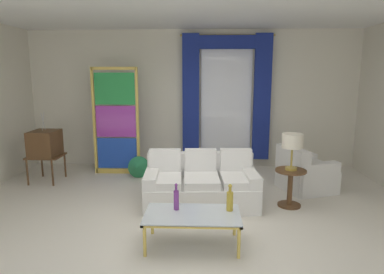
{
  "coord_description": "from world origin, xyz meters",
  "views": [
    {
      "loc": [
        0.27,
        -4.57,
        2.07
      ],
      "look_at": [
        0.07,
        0.9,
        1.05
      ],
      "focal_mm": 31.93,
      "sensor_mm": 36.0,
      "label": 1
    }
  ],
  "objects_px": {
    "round_side_table": "(290,184)",
    "table_lamp_brass": "(292,143)",
    "couch_white_long": "(201,185)",
    "armchair_white": "(304,175)",
    "bottle_crystal_tall": "(176,199)",
    "coffee_table": "(192,216)",
    "vintage_tv": "(45,144)",
    "bottle_blue_decanter": "(230,200)",
    "stained_glass_divider": "(116,124)",
    "peacock_figurine": "(138,168)"
  },
  "relations": [
    {
      "from": "couch_white_long",
      "to": "table_lamp_brass",
      "type": "distance_m",
      "value": 1.58
    },
    {
      "from": "bottle_crystal_tall",
      "to": "table_lamp_brass",
      "type": "xyz_separation_m",
      "value": [
        1.69,
        1.19,
        0.48
      ]
    },
    {
      "from": "table_lamp_brass",
      "to": "vintage_tv",
      "type": "bearing_deg",
      "value": 165.85
    },
    {
      "from": "table_lamp_brass",
      "to": "couch_white_long",
      "type": "bearing_deg",
      "value": 177.49
    },
    {
      "from": "coffee_table",
      "to": "bottle_blue_decanter",
      "type": "xyz_separation_m",
      "value": [
        0.46,
        0.11,
        0.17
      ]
    },
    {
      "from": "armchair_white",
      "to": "peacock_figurine",
      "type": "relative_size",
      "value": 1.72
    },
    {
      "from": "bottle_crystal_tall",
      "to": "armchair_white",
      "type": "relative_size",
      "value": 0.33
    },
    {
      "from": "vintage_tv",
      "to": "armchair_white",
      "type": "bearing_deg",
      "value": -4.13
    },
    {
      "from": "couch_white_long",
      "to": "bottle_crystal_tall",
      "type": "height_order",
      "value": "couch_white_long"
    },
    {
      "from": "round_side_table",
      "to": "armchair_white",
      "type": "bearing_deg",
      "value": 60.48
    },
    {
      "from": "vintage_tv",
      "to": "round_side_table",
      "type": "bearing_deg",
      "value": -14.15
    },
    {
      "from": "vintage_tv",
      "to": "round_side_table",
      "type": "xyz_separation_m",
      "value": [
        4.41,
        -1.11,
        -0.37
      ]
    },
    {
      "from": "round_side_table",
      "to": "bottle_blue_decanter",
      "type": "bearing_deg",
      "value": -130.78
    },
    {
      "from": "armchair_white",
      "to": "stained_glass_divider",
      "type": "bearing_deg",
      "value": 165.61
    },
    {
      "from": "coffee_table",
      "to": "bottle_blue_decanter",
      "type": "distance_m",
      "value": 0.5
    },
    {
      "from": "coffee_table",
      "to": "bottle_crystal_tall",
      "type": "height_order",
      "value": "bottle_crystal_tall"
    },
    {
      "from": "bottle_blue_decanter",
      "to": "table_lamp_brass",
      "type": "relative_size",
      "value": 0.59
    },
    {
      "from": "bottle_blue_decanter",
      "to": "table_lamp_brass",
      "type": "height_order",
      "value": "table_lamp_brass"
    },
    {
      "from": "coffee_table",
      "to": "round_side_table",
      "type": "height_order",
      "value": "round_side_table"
    },
    {
      "from": "bottle_blue_decanter",
      "to": "bottle_crystal_tall",
      "type": "xyz_separation_m",
      "value": [
        -0.66,
        0.01,
        0.0
      ]
    },
    {
      "from": "couch_white_long",
      "to": "peacock_figurine",
      "type": "relative_size",
      "value": 3.01
    },
    {
      "from": "bottle_crystal_tall",
      "to": "table_lamp_brass",
      "type": "distance_m",
      "value": 2.13
    },
    {
      "from": "bottle_blue_decanter",
      "to": "couch_white_long",
      "type": "bearing_deg",
      "value": 106.34
    },
    {
      "from": "coffee_table",
      "to": "bottle_crystal_tall",
      "type": "relative_size",
      "value": 3.42
    },
    {
      "from": "couch_white_long",
      "to": "peacock_figurine",
      "type": "bearing_deg",
      "value": 134.97
    },
    {
      "from": "bottle_crystal_tall",
      "to": "coffee_table",
      "type": "bearing_deg",
      "value": -30.27
    },
    {
      "from": "couch_white_long",
      "to": "bottle_blue_decanter",
      "type": "height_order",
      "value": "couch_white_long"
    },
    {
      "from": "coffee_table",
      "to": "vintage_tv",
      "type": "xyz_separation_m",
      "value": [
        -2.93,
        2.42,
        0.36
      ]
    },
    {
      "from": "peacock_figurine",
      "to": "bottle_crystal_tall",
      "type": "bearing_deg",
      "value": -68.71
    },
    {
      "from": "coffee_table",
      "to": "stained_glass_divider",
      "type": "bearing_deg",
      "value": 119.3
    },
    {
      "from": "couch_white_long",
      "to": "vintage_tv",
      "type": "distance_m",
      "value": 3.22
    },
    {
      "from": "round_side_table",
      "to": "table_lamp_brass",
      "type": "relative_size",
      "value": 1.04
    },
    {
      "from": "couch_white_long",
      "to": "armchair_white",
      "type": "bearing_deg",
      "value": 20.92
    },
    {
      "from": "coffee_table",
      "to": "vintage_tv",
      "type": "relative_size",
      "value": 0.86
    },
    {
      "from": "stained_glass_divider",
      "to": "table_lamp_brass",
      "type": "distance_m",
      "value": 3.59
    },
    {
      "from": "vintage_tv",
      "to": "table_lamp_brass",
      "type": "xyz_separation_m",
      "value": [
        4.41,
        -1.11,
        0.3
      ]
    },
    {
      "from": "vintage_tv",
      "to": "stained_glass_divider",
      "type": "bearing_deg",
      "value": 24.79
    },
    {
      "from": "vintage_tv",
      "to": "table_lamp_brass",
      "type": "relative_size",
      "value": 2.36
    },
    {
      "from": "vintage_tv",
      "to": "armchair_white",
      "type": "relative_size",
      "value": 1.3
    },
    {
      "from": "bottle_blue_decanter",
      "to": "armchair_white",
      "type": "height_order",
      "value": "armchair_white"
    },
    {
      "from": "bottle_blue_decanter",
      "to": "vintage_tv",
      "type": "xyz_separation_m",
      "value": [
        -3.38,
        2.31,
        0.18
      ]
    },
    {
      "from": "coffee_table",
      "to": "stained_glass_divider",
      "type": "xyz_separation_m",
      "value": [
        -1.68,
        3.0,
        0.69
      ]
    },
    {
      "from": "couch_white_long",
      "to": "vintage_tv",
      "type": "xyz_separation_m",
      "value": [
        -3.01,
        1.05,
        0.42
      ]
    },
    {
      "from": "bottle_crystal_tall",
      "to": "vintage_tv",
      "type": "xyz_separation_m",
      "value": [
        -2.72,
        2.3,
        0.18
      ]
    },
    {
      "from": "armchair_white",
      "to": "vintage_tv",
      "type": "bearing_deg",
      "value": 175.87
    },
    {
      "from": "coffee_table",
      "to": "table_lamp_brass",
      "type": "xyz_separation_m",
      "value": [
        1.49,
        1.31,
        0.66
      ]
    },
    {
      "from": "armchair_white",
      "to": "table_lamp_brass",
      "type": "distance_m",
      "value": 1.15
    },
    {
      "from": "stained_glass_divider",
      "to": "bottle_crystal_tall",
      "type": "bearing_deg",
      "value": -62.82
    },
    {
      "from": "couch_white_long",
      "to": "stained_glass_divider",
      "type": "xyz_separation_m",
      "value": [
        -1.77,
        1.63,
        0.75
      ]
    },
    {
      "from": "armchair_white",
      "to": "stained_glass_divider",
      "type": "height_order",
      "value": "stained_glass_divider"
    }
  ]
}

